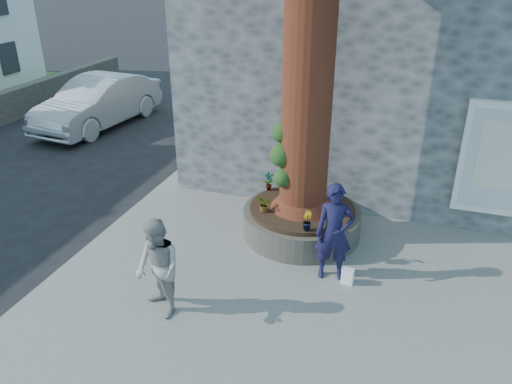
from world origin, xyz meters
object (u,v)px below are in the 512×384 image
(planter, at_px, (302,220))
(woman, at_px, (158,269))
(man, at_px, (334,233))
(car_silver, at_px, (98,102))

(planter, height_order, woman, woman)
(man, height_order, woman, man)
(planter, relative_size, woman, 1.44)
(man, relative_size, car_silver, 0.36)
(man, xyz_separation_m, woman, (-2.33, -1.78, -0.06))
(planter, bearing_deg, car_silver, 148.07)
(man, relative_size, woman, 1.08)
(planter, height_order, car_silver, car_silver)
(woman, relative_size, car_silver, 0.33)
(man, bearing_deg, woman, -156.65)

